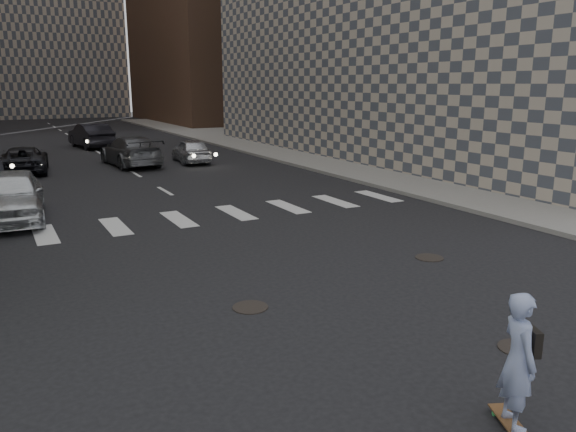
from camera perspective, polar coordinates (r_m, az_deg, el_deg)
name	(u,v)px	position (r m, az deg, el deg)	size (l,w,h in m)	color
ground	(370,310)	(11.12, 8.34, -9.42)	(160.00, 160.00, 0.00)	black
sidewalk_right	(368,153)	(35.22, 8.09, 6.33)	(13.00, 80.00, 0.15)	gray
manhole_a	(520,348)	(10.26, 22.47, -12.31)	(0.70, 0.70, 0.02)	black
manhole_b	(250,307)	(11.13, -3.85, -9.23)	(0.70, 0.70, 0.02)	black
manhole_c	(429,258)	(14.57, 14.17, -4.12)	(0.70, 0.70, 0.02)	black
skateboarder	(519,360)	(7.63, 22.39, -13.41)	(0.64, 0.94, 1.85)	brown
silver_sedan	(11,196)	(19.82, -26.31, 1.86)	(1.91, 4.75, 1.62)	silver
traffic_car_b	(131,151)	(31.12, -15.68, 6.38)	(2.19, 5.40, 1.57)	#525359
traffic_car_c	(24,160)	(30.45, -25.28, 5.20)	(2.14, 4.64, 1.29)	black
traffic_car_d	(191,151)	(31.64, -9.81, 6.57)	(1.58, 3.92, 1.34)	silver
traffic_car_e	(91,135)	(40.83, -19.40, 7.72)	(1.75, 5.02, 1.66)	black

